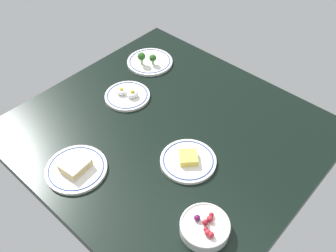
% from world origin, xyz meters
% --- Properties ---
extents(dining_table, '(1.12, 1.05, 0.04)m').
position_xyz_m(dining_table, '(0.00, 0.00, 0.02)').
color(dining_table, black).
rests_on(dining_table, ground).
extents(plate_cheese, '(0.20, 0.20, 0.04)m').
position_xyz_m(plate_cheese, '(-0.16, 0.07, 0.05)').
color(plate_cheese, white).
rests_on(plate_cheese, dining_table).
extents(plate_broccoli, '(0.22, 0.22, 0.07)m').
position_xyz_m(plate_broccoli, '(0.36, -0.27, 0.05)').
color(plate_broccoli, white).
rests_on(plate_broccoli, dining_table).
extents(bowl_berries, '(0.16, 0.16, 0.06)m').
position_xyz_m(bowl_berries, '(-0.38, 0.25, 0.06)').
color(bowl_berries, white).
rests_on(bowl_berries, dining_table).
extents(plate_eggs, '(0.19, 0.19, 0.05)m').
position_xyz_m(plate_eggs, '(0.26, -0.03, 0.05)').
color(plate_eggs, white).
rests_on(plate_eggs, dining_table).
extents(plate_sandwich, '(0.22, 0.22, 0.04)m').
position_xyz_m(plate_sandwich, '(0.11, 0.37, 0.05)').
color(plate_sandwich, white).
rests_on(plate_sandwich, dining_table).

